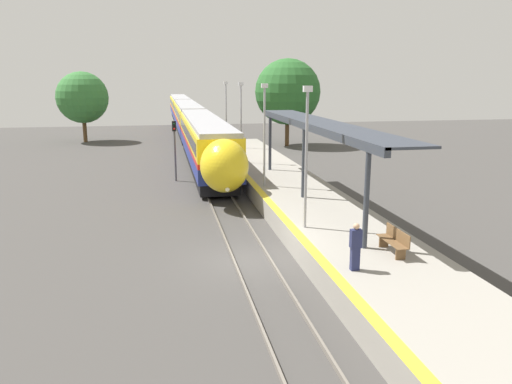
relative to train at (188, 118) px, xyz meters
name	(u,v)px	position (x,y,z in m)	size (l,w,h in m)	color
ground_plane	(251,261)	(0.00, -43.05, -2.32)	(120.00, 120.00, 0.00)	#423F3D
rail_left	(233,260)	(-0.72, -43.05, -2.25)	(0.08, 90.00, 0.15)	slate
rail_right	(269,258)	(0.72, -43.05, -2.25)	(0.08, 90.00, 0.15)	slate
train	(188,118)	(0.00, 0.00, 0.00)	(2.80, 72.53, 4.06)	black
platform_right	(348,243)	(4.06, -43.05, -1.84)	(4.64, 64.00, 0.98)	gray
platform_bench	(395,240)	(4.72, -45.76, -0.87)	(0.44, 1.79, 0.89)	brown
person_waiting	(355,246)	(2.71, -47.04, -0.53)	(0.36, 0.22, 1.60)	navy
railway_signal	(175,145)	(-2.43, -26.54, 0.26)	(0.28, 0.28, 4.21)	#59595E
lamppost_near	(306,149)	(2.46, -42.11, 1.96)	(0.36, 0.20, 5.84)	#9E9EA3
lamppost_mid	(264,129)	(2.46, -33.70, 1.96)	(0.36, 0.20, 5.84)	#9E9EA3
lamppost_far	(241,117)	(2.46, -25.28, 1.96)	(0.36, 0.20, 5.84)	#9E9EA3
lamppost_farthest	(226,110)	(2.46, -16.87, 1.96)	(0.36, 0.20, 5.84)	#9E9EA3
station_canopy	(315,127)	(4.47, -36.86, 2.35)	(2.02, 19.35, 3.95)	#333842
background_tree_left	(82,98)	(-11.82, -2.28, 2.64)	(5.71, 5.71, 7.83)	brown
background_tree_right	(288,92)	(9.87, -9.87, 3.35)	(6.85, 6.85, 9.11)	brown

